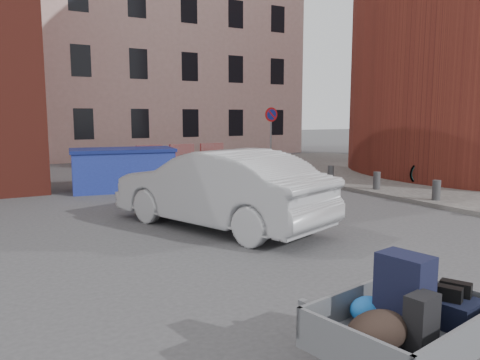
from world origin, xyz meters
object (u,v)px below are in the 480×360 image
silver_car (219,189)px  dumpster (123,169)px  bicycle (431,167)px  trailer (404,322)px

silver_car → dumpster: bearing=-106.1°
bicycle → trailer: bearing=129.5°
dumpster → silver_car: silver_car is taller
dumpster → trailer: bearing=-85.2°
trailer → silver_car: bearing=67.9°
dumpster → silver_car: 6.16m
dumpster → bicycle: 10.54m
silver_car → bicycle: size_ratio=2.56×
trailer → bicycle: size_ratio=0.95×
trailer → dumpster: (0.94, 12.40, 0.08)m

